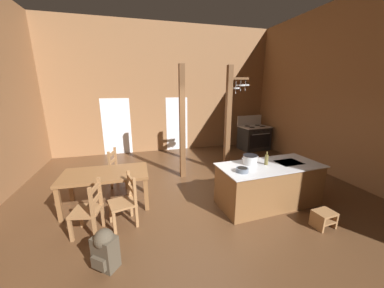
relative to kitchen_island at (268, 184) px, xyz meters
The scene contains 18 objects.
ground_plane 1.56m from the kitchen_island, 165.68° to the left, with size 8.99×9.28×0.10m, color brown.
wall_back 5.24m from the kitchen_island, 107.07° to the left, with size 8.99×0.14×4.65m, color #93663F.
wall_right 3.33m from the kitchen_island, ahead, with size 0.14×9.28×4.65m, color #93663F.
glazed_door_back_left 5.68m from the kitchen_island, 125.46° to the left, with size 1.00×0.01×2.05m, color white.
glazed_panel_back_right 4.75m from the kitchen_island, 102.58° to the left, with size 0.84×0.01×2.05m, color white.
kitchen_island is the anchor object (origin of this frame).
stove_range 4.26m from the kitchen_island, 62.94° to the left, with size 1.22×0.92×1.32m.
support_post_with_pot_rack 2.23m from the kitchen_island, 92.47° to the left, with size 0.66×0.24×3.00m.
support_post_center 2.61m from the kitchen_island, 126.80° to the left, with size 0.14×0.14×3.00m.
step_stool 1.12m from the kitchen_island, 63.09° to the right, with size 0.38×0.31×0.30m.
dining_table 3.42m from the kitchen_island, 165.81° to the left, with size 1.71×0.93×0.74m.
ladderback_chair_near_window 3.58m from the kitchen_island, 150.27° to the left, with size 0.55×0.55×0.95m.
ladderback_chair_by_post 2.91m from the kitchen_island, behind, with size 0.54×0.54×0.95m.
ladderback_chair_at_table_end 3.49m from the kitchen_island, behind, with size 0.52×0.52×0.95m.
backpack 3.29m from the kitchen_island, 164.30° to the right, with size 0.39×0.39×0.60m.
stockpot_on_counter 0.69m from the kitchen_island, 159.28° to the left, with size 0.37×0.30×0.20m.
mixing_bowl_on_counter 0.92m from the kitchen_island, 165.56° to the right, with size 0.23×0.23×0.08m.
bottle_tall_on_counter 0.56m from the kitchen_island, 154.10° to the left, with size 0.08×0.08×0.28m.
Camera 1 is at (-1.23, -3.93, 2.44)m, focal length 19.94 mm.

